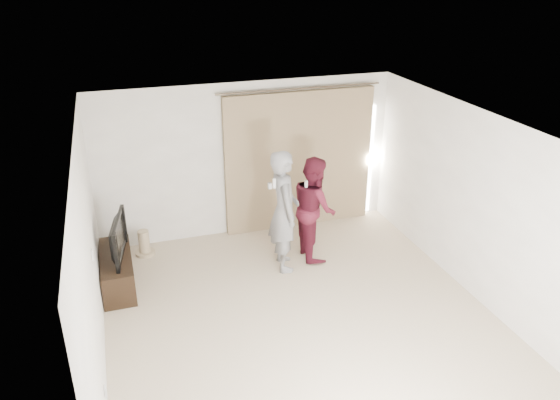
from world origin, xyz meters
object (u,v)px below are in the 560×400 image
Objects in this scene: tv_console at (117,271)px; person_woman at (314,207)px; person_man at (284,211)px; tv at (113,238)px.

person_woman is at bearing -0.21° from tv_console.
tv is at bearing 175.02° from person_man.
tv_console is at bearing 175.02° from person_man.
person_woman is at bearing -80.85° from tv.
person_man is at bearing -4.98° from tv_console.
person_woman is (3.03, -0.01, 0.05)m from tv.
tv is at bearing 179.79° from person_woman.
person_man is 1.14× the size of person_woman.
person_man reaches higher than person_woman.
person_woman is (3.03, -0.01, 0.58)m from tv_console.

